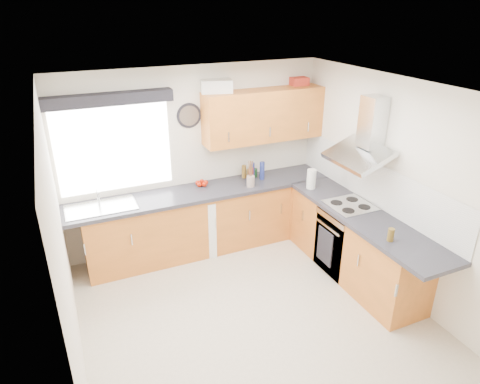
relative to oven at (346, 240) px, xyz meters
name	(u,v)px	position (x,y,z in m)	size (l,w,h in m)	color
ground_plane	(250,312)	(-1.50, -0.30, -0.42)	(3.60, 3.60, 0.00)	beige
ceiling	(253,90)	(-1.50, -0.30, 2.08)	(3.60, 3.60, 0.02)	white
wall_back	(195,159)	(-1.50, 1.50, 0.82)	(3.60, 0.02, 2.50)	silver
wall_front	(367,327)	(-1.50, -2.10, 0.82)	(3.60, 0.02, 2.50)	silver
wall_left	(63,253)	(-3.30, -0.30, 0.82)	(0.02, 3.60, 2.50)	silver
wall_right	(390,186)	(0.30, -0.30, 0.82)	(0.02, 3.60, 2.50)	silver
window	(114,148)	(-2.55, 1.49, 1.12)	(1.40, 0.02, 1.10)	silver
window_blind	(109,99)	(-2.55, 1.40, 1.76)	(1.50, 0.18, 0.14)	black
splashback	(372,182)	(0.29, 0.00, 0.75)	(0.01, 3.00, 0.54)	white
base_cab_back	(198,222)	(-1.60, 1.21, 0.01)	(3.00, 0.58, 0.86)	#A95B20
base_cab_corner	(298,202)	(0.00, 1.20, 0.01)	(0.60, 0.60, 0.86)	#A95B20
base_cab_right	(354,245)	(0.01, -0.15, 0.01)	(0.58, 2.10, 0.86)	#A95B20
worktop_back	(203,192)	(-1.50, 1.20, 0.46)	(3.60, 0.62, 0.05)	#26252C
worktop_right	(366,218)	(0.00, -0.30, 0.46)	(0.62, 2.42, 0.05)	#26252C
sink	(101,205)	(-2.83, 1.20, 0.52)	(0.84, 0.46, 0.10)	silver
oven	(346,240)	(0.00, 0.00, 0.00)	(0.56, 0.58, 0.85)	black
hob_plate	(350,205)	(0.00, 0.00, 0.49)	(0.52, 0.52, 0.01)	silver
extractor_hood	(365,138)	(0.10, 0.00, 1.34)	(0.52, 0.78, 0.66)	silver
upper_cabinets	(264,115)	(-0.55, 1.32, 1.38)	(1.70, 0.35, 0.70)	#A95B20
washing_machine	(194,224)	(-1.65, 1.22, -0.02)	(0.55, 0.54, 0.81)	silver
wall_clock	(189,116)	(-1.56, 1.48, 1.44)	(0.33, 0.33, 0.04)	black
casserole	(216,86)	(-1.20, 1.42, 1.81)	(0.39, 0.28, 0.16)	silver
storage_box	(299,81)	(0.04, 1.42, 1.78)	(0.23, 0.20, 0.11)	red
utensil_pot	(251,181)	(-0.87, 1.05, 0.56)	(0.11, 0.11, 0.15)	gray
kitchen_roll	(311,179)	(-0.15, 0.67, 0.62)	(0.12, 0.12, 0.27)	silver
tomato_cluster	(202,183)	(-1.47, 1.35, 0.52)	(0.15, 0.15, 0.07)	#AB1704
jar_0	(255,173)	(-0.66, 1.34, 0.55)	(0.07, 0.07, 0.12)	#123316
jar_1	(252,172)	(-0.76, 1.24, 0.61)	(0.06, 0.06, 0.26)	navy
jar_2	(244,172)	(-0.82, 1.37, 0.58)	(0.06, 0.06, 0.19)	brown
jar_3	(251,174)	(-0.78, 1.23, 0.59)	(0.07, 0.07, 0.21)	maroon
jar_4	(248,173)	(-0.76, 1.38, 0.54)	(0.04, 0.04, 0.12)	olive
jar_5	(262,171)	(-0.61, 1.22, 0.61)	(0.07, 0.07, 0.26)	navy
bottle_0	(391,235)	(-0.14, -0.86, 0.56)	(0.07, 0.07, 0.14)	brown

